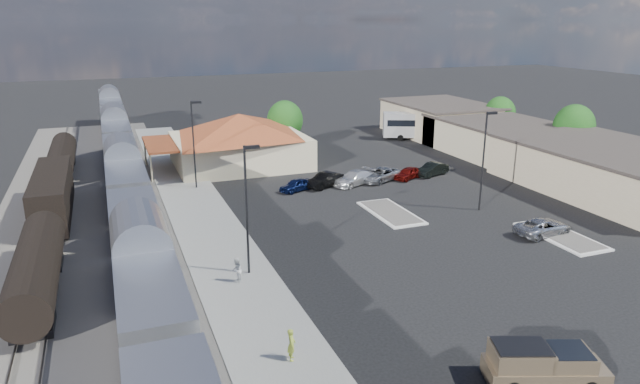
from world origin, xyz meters
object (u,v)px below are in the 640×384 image
object	(u,v)px
coach_bus	(425,124)
station_depot	(239,140)
suv	(543,227)
pickup_truck	(545,366)

from	to	relation	value
coach_bus	station_depot	bearing A→B (deg)	124.98
suv	station_depot	bearing A→B (deg)	23.42
pickup_truck	suv	world-z (taller)	pickup_truck
pickup_truck	suv	bearing A→B (deg)	-20.87
station_depot	suv	distance (m)	35.77
suv	coach_bus	distance (m)	38.36
station_depot	pickup_truck	xyz separation A→B (m)	(3.78, -46.75, -2.22)
station_depot	suv	xyz separation A→B (m)	(17.53, -31.08, -2.45)
station_depot	coach_bus	bearing A→B (deg)	11.14
station_depot	suv	size ratio (longest dim) A/B	3.73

